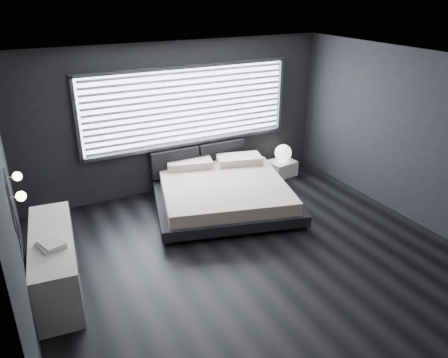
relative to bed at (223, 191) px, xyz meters
name	(u,v)px	position (x,y,z in m)	size (l,w,h in m)	color
room	(252,168)	(-0.36, -1.59, 1.11)	(6.04, 6.00, 2.80)	black
window	(189,107)	(-0.16, 1.10, 1.32)	(4.14, 0.09, 1.52)	white
headboard	(199,158)	(-0.01, 1.05, 0.28)	(1.96, 0.16, 0.52)	black
sconce_near	(21,196)	(-3.25, -1.54, 1.31)	(0.18, 0.11, 0.11)	silver
sconce_far	(17,176)	(-3.25, -0.94, 1.31)	(0.18, 0.11, 0.11)	silver
wall_art_upper	(10,200)	(-3.34, -2.14, 1.56)	(0.01, 0.48, 0.48)	#47474C
wall_art_lower	(18,231)	(-3.34, -1.89, 1.09)	(0.01, 0.48, 0.48)	#47474C
bed	(223,191)	(0.00, 0.00, 0.00)	(2.92, 2.85, 0.63)	black
nightstand	(282,168)	(1.74, 0.69, -0.13)	(0.54, 0.45, 0.31)	white
orb_lamp	(283,153)	(1.76, 0.71, 0.20)	(0.35, 0.35, 0.35)	white
dresser	(55,262)	(-3.01, -1.08, 0.09)	(0.73, 1.97, 0.77)	white
book_stack	(51,244)	(-3.03, -1.33, 0.51)	(0.35, 0.42, 0.07)	silver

